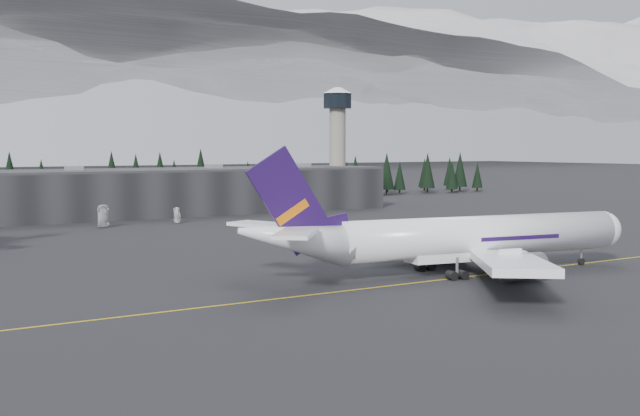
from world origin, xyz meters
TOP-DOWN VIEW (x-y plane):
  - ground at (0.00, 0.00)m, footprint 1400.00×1400.00m
  - taxiline at (0.00, -2.00)m, footprint 400.00×0.40m
  - terminal at (0.00, 125.00)m, footprint 160.00×30.00m
  - control_tower at (75.00, 128.00)m, footprint 10.00×10.00m
  - treeline at (0.00, 162.00)m, footprint 360.00×20.00m
  - jet_main at (10.41, 1.21)m, footprint 63.70×58.35m
  - gse_vehicle_a at (-11.57, 95.83)m, footprint 2.78×5.52m
  - gse_vehicle_b at (7.09, 96.47)m, footprint 4.29×2.94m

SIDE VIEW (x-z plane):
  - ground at x=0.00m, z-range 0.00..0.00m
  - taxiline at x=0.00m, z-range 0.00..0.02m
  - gse_vehicle_b at x=7.09m, z-range 0.00..1.36m
  - gse_vehicle_a at x=-11.57m, z-range 0.00..1.50m
  - jet_main at x=10.41m, z-range -4.11..14.74m
  - terminal at x=0.00m, z-range 0.00..12.60m
  - treeline at x=0.00m, z-range 0.00..15.00m
  - control_tower at x=75.00m, z-range 4.56..42.26m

